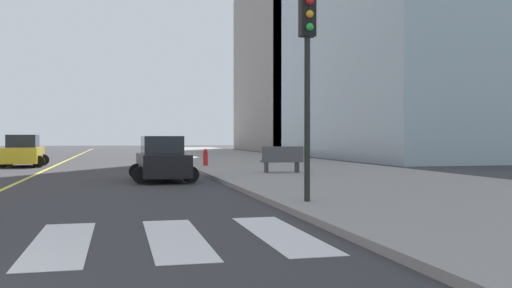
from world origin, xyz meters
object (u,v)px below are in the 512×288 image
object	(u,v)px
car_black_third	(162,160)
traffic_light_near_corner	(307,56)
car_yellow_nearest	(23,152)
fire_hydrant	(205,157)
park_bench	(282,160)

from	to	relation	value
car_black_third	traffic_light_near_corner	distance (m)	9.90
car_black_third	car_yellow_nearest	bearing A→B (deg)	-63.06
car_yellow_nearest	traffic_light_near_corner	distance (m)	23.75
car_yellow_nearest	fire_hydrant	world-z (taller)	car_yellow_nearest
park_bench	car_yellow_nearest	bearing A→B (deg)	51.46
car_yellow_nearest	car_black_third	world-z (taller)	car_yellow_nearest
park_bench	traffic_light_near_corner	bearing A→B (deg)	170.48
traffic_light_near_corner	park_bench	xyz separation A→B (m)	(2.48, 10.68, -2.89)
car_yellow_nearest	car_black_third	size ratio (longest dim) A/B	1.05
car_yellow_nearest	park_bench	distance (m)	16.24
car_black_third	fire_hydrant	world-z (taller)	car_black_third
car_yellow_nearest	traffic_light_near_corner	xyz separation A→B (m)	(9.56, -21.57, 2.74)
park_bench	car_black_third	bearing A→B (deg)	110.41
car_yellow_nearest	fire_hydrant	xyz separation A→B (m)	(9.75, -4.13, -0.26)
park_bench	fire_hydrant	bearing A→B (deg)	22.34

